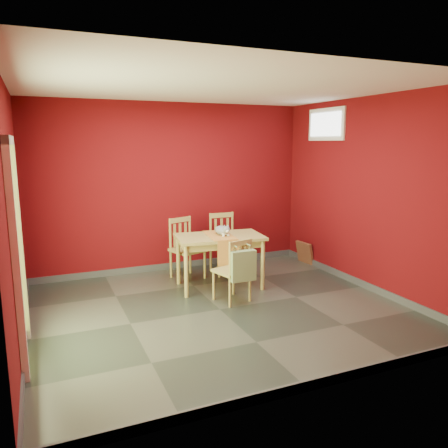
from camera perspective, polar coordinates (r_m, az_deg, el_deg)
name	(u,v)px	position (r m, az deg, el deg)	size (l,w,h in m)	color
ground	(220,309)	(5.60, -0.55, -11.09)	(4.50, 4.50, 0.00)	#2D342D
room_shell	(220,306)	(5.58, -0.55, -10.61)	(4.50, 4.50, 4.50)	#5C090D
doorway	(16,245)	(4.51, -25.55, -2.54)	(0.06, 1.01, 2.13)	#B7D838
window	(326,124)	(7.19, 13.18, 12.56)	(0.05, 0.90, 0.50)	white
outlet_plate	(259,242)	(7.89, 4.62, -2.41)	(0.08, 0.01, 0.12)	silver
dining_table	(220,242)	(6.24, -0.58, -2.37)	(1.30, 0.86, 0.76)	#A6954D
table_runner	(223,241)	(6.13, -0.15, -2.23)	(0.43, 0.75, 0.36)	#B9792F
chair_far_left	(186,248)	(6.76, -5.01, -3.08)	(0.55, 0.55, 0.93)	#A6954D
chair_far_right	(225,243)	(7.01, 0.13, -2.44)	(0.45, 0.45, 0.95)	#A6954D
chair_near	(234,270)	(5.73, 1.28, -5.96)	(0.49, 0.49, 0.85)	#A6954D
tote_bag	(243,266)	(5.54, 2.50, -5.46)	(0.33, 0.19, 0.46)	#718957
cat	(222,229)	(6.24, -0.27, -0.61)	(0.19, 0.37, 0.18)	slate
picture_frame	(305,253)	(7.72, 10.50, -3.69)	(0.16, 0.39, 0.38)	brown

